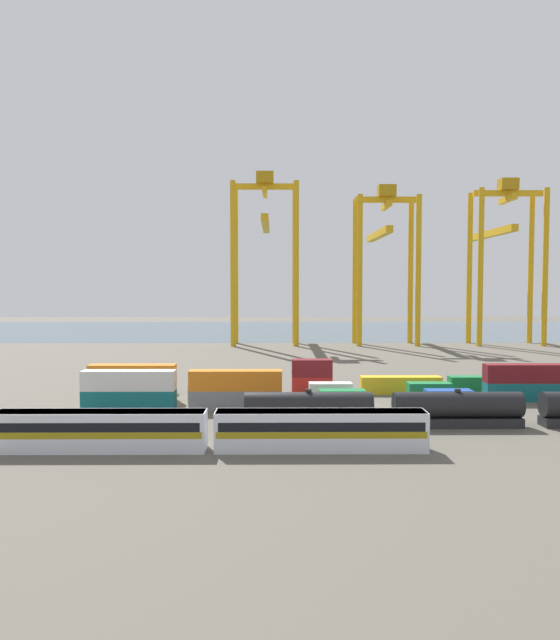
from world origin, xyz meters
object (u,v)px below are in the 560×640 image
passenger_train (211,429)px  shipping_container_2 (236,400)px  gantry_crane_west (265,241)px  gantry_crane_east (503,246)px  shipping_container_13 (134,385)px  shipping_container_0 (129,400)px  gantry_crane_central (384,249)px  shipping_container_10 (429,392)px

passenger_train → shipping_container_2: 19.75m
shipping_container_2 → gantry_crane_west: size_ratio=0.25×
passenger_train → gantry_crane_east: size_ratio=0.91×
shipping_container_13 → gantry_crane_east: bearing=43.4°
shipping_container_2 → gantry_crane_east: size_ratio=0.26×
gantry_crane_west → shipping_container_0: bearing=-99.9°
passenger_train → gantry_crane_west: 116.37m
shipping_container_13 → shipping_container_0: bearing=-79.6°
gantry_crane_west → gantry_crane_central: 34.01m
shipping_container_0 → shipping_container_10: size_ratio=2.00×
shipping_container_10 → gantry_crane_west: size_ratio=0.13×
gantry_crane_west → gantry_crane_east: gantry_crane_west is taller
shipping_container_0 → passenger_train: bearing=-57.0°
shipping_container_0 → gantry_crane_central: 108.94m
shipping_container_2 → shipping_container_10: same height
gantry_crane_west → shipping_container_2: bearing=-91.4°
gantry_crane_west → gantry_crane_east: (67.87, -0.00, -1.31)m
shipping_container_13 → gantry_crane_east: 121.67m
shipping_container_2 → shipping_container_10: (26.90, 5.94, 0.00)m
shipping_container_2 → shipping_container_13: 20.04m
passenger_train → gantry_crane_east: gantry_crane_east is taller
shipping_container_2 → gantry_crane_central: bearing=68.8°
passenger_train → gantry_crane_east: 136.19m
gantry_crane_central → passenger_train: bearing=-108.3°
shipping_container_13 → gantry_crane_central: 100.09m
shipping_container_10 → shipping_container_13: same height
shipping_container_10 → gantry_crane_east: gantry_crane_east is taller
gantry_crane_west → shipping_container_13: bearing=-102.7°
passenger_train → gantry_crane_central: gantry_crane_central is taller
shipping_container_10 → gantry_crane_central: (9.33, 87.26, 25.74)m
shipping_container_0 → gantry_crane_east: (84.12, 93.41, 26.67)m
shipping_container_10 → shipping_container_13: (-43.03, 5.94, 0.00)m
shipping_container_10 → gantry_crane_central: gantry_crane_central is taller
passenger_train → shipping_container_10: passenger_train is taller
passenger_train → gantry_crane_west: bearing=88.2°
shipping_container_2 → passenger_train: bearing=-93.4°
shipping_container_2 → gantry_crane_east: 119.83m
shipping_container_13 → gantry_crane_east: gantry_crane_east is taller
shipping_container_10 → passenger_train: bearing=-137.6°
passenger_train → gantry_crane_west: size_ratio=0.88×
passenger_train → gantry_crane_central: bearing=71.7°
shipping_container_2 → gantry_crane_west: gantry_crane_west is taller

